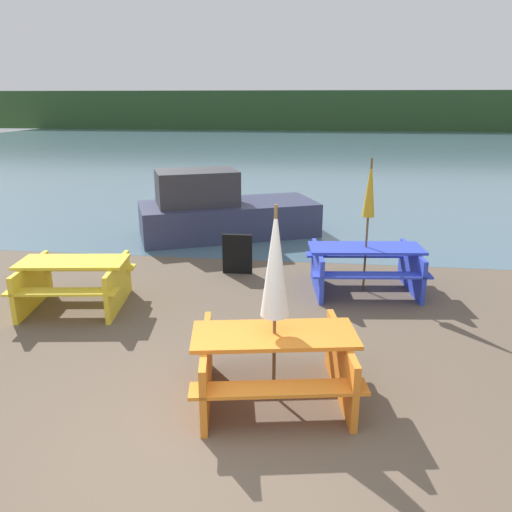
{
  "coord_description": "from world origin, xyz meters",
  "views": [
    {
      "loc": [
        1.12,
        -3.54,
        3.12
      ],
      "look_at": [
        0.21,
        3.61,
        0.85
      ],
      "focal_mm": 35.0,
      "sensor_mm": 36.0,
      "label": 1
    }
  ],
  "objects": [
    {
      "name": "ground_plane",
      "position": [
        0.0,
        0.0,
        0.0
      ],
      "size": [
        60.0,
        60.0,
        0.0
      ],
      "primitive_type": "plane",
      "color": "brown"
    },
    {
      "name": "water",
      "position": [
        0.0,
        31.0,
        -0.0
      ],
      "size": [
        60.0,
        50.0,
        0.0
      ],
      "color": "slate",
      "rests_on": "ground_plane"
    },
    {
      "name": "far_treeline",
      "position": [
        0.0,
        51.0,
        2.0
      ],
      "size": [
        80.0,
        1.6,
        4.0
      ],
      "color": "#284723",
      "rests_on": "water"
    },
    {
      "name": "picnic_table_orange",
      "position": [
        0.71,
        1.22,
        0.46
      ],
      "size": [
        1.95,
        1.66,
        0.76
      ],
      "rotation": [
        0.0,
        0.0,
        0.17
      ],
      "color": "orange",
      "rests_on": "ground_plane"
    },
    {
      "name": "picnic_table_yellow",
      "position": [
        -2.59,
        3.31,
        0.46
      ],
      "size": [
        1.79,
        1.59,
        0.76
      ],
      "rotation": [
        0.0,
        0.0,
        0.14
      ],
      "color": "yellow",
      "rests_on": "ground_plane"
    },
    {
      "name": "picnic_table_blue",
      "position": [
        1.94,
        4.6,
        0.47
      ],
      "size": [
        2.02,
        1.59,
        0.77
      ],
      "rotation": [
        0.0,
        0.0,
        0.12
      ],
      "color": "blue",
      "rests_on": "ground_plane"
    },
    {
      "name": "umbrella_white",
      "position": [
        0.71,
        1.22,
        1.54
      ],
      "size": [
        0.3,
        0.3,
        2.14
      ],
      "color": "brown",
      "rests_on": "ground_plane"
    },
    {
      "name": "umbrella_gold",
      "position": [
        1.94,
        4.6,
        1.72
      ],
      "size": [
        0.2,
        0.2,
        2.23
      ],
      "color": "brown",
      "rests_on": "ground_plane"
    },
    {
      "name": "boat",
      "position": [
        -1.15,
        7.83,
        0.58
      ],
      "size": [
        4.45,
        3.2,
        1.57
      ],
      "rotation": [
        0.0,
        0.0,
        0.41
      ],
      "color": "#333856",
      "rests_on": "water"
    },
    {
      "name": "signboard",
      "position": [
        -0.34,
        5.19,
        0.38
      ],
      "size": [
        0.55,
        0.08,
        0.75
      ],
      "color": "black",
      "rests_on": "ground_plane"
    }
  ]
}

